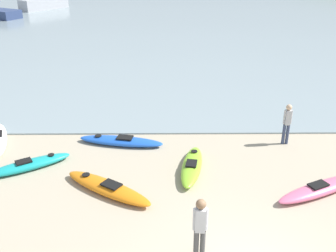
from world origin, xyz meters
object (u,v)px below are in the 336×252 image
Objects in this scene: kayak_on_sand_0 at (321,188)px; kayak_on_sand_5 at (108,188)px; kayak_on_sand_6 at (121,141)px; person_near_waterline at (287,122)px; kayak_on_sand_2 at (29,165)px; moored_boat_1 at (44,4)px; person_near_foreground at (200,226)px; kayak_on_sand_3 at (192,166)px.

kayak_on_sand_5 is at bearing 179.29° from kayak_on_sand_0.
person_near_waterline is at bearing 0.14° from kayak_on_sand_6.
kayak_on_sand_2 reaches higher than kayak_on_sand_0.
person_near_foreground is at bearing -70.02° from moored_boat_1.
person_near_foreground reaches higher than kayak_on_sand_2.
kayak_on_sand_3 reaches higher than kayak_on_sand_2.
moored_boat_1 is at bearing 104.80° from kayak_on_sand_2.
kayak_on_sand_2 is 0.47× the size of moored_boat_1.
kayak_on_sand_0 is 7.21m from kayak_on_sand_6.
kayak_on_sand_3 is at bearing -67.95° from moored_boat_1.
kayak_on_sand_5 is 1.92× the size of person_near_waterline.
person_near_foreground is (2.54, -2.88, 0.82)m from kayak_on_sand_5.
kayak_on_sand_3 is 4.23m from person_near_foreground.
person_near_foreground reaches higher than kayak_on_sand_5.
kayak_on_sand_6 is 0.57× the size of moored_boat_1.
kayak_on_sand_5 is (-2.64, -1.27, -0.01)m from kayak_on_sand_3.
person_near_waterline reaches higher than kayak_on_sand_2.
kayak_on_sand_0 is at bearing -27.22° from kayak_on_sand_6.
person_near_foreground is 45.51m from moored_boat_1.
kayak_on_sand_2 is at bearing 141.43° from person_near_foreground.
kayak_on_sand_0 is 6.49m from kayak_on_sand_5.
kayak_on_sand_6 is at bearing 31.66° from kayak_on_sand_2.
person_near_waterline is (9.14, 1.82, 0.76)m from kayak_on_sand_2.
person_near_foreground reaches higher than kayak_on_sand_0.
moored_boat_1 is (-13.09, 36.68, 0.55)m from kayak_on_sand_6.
moored_boat_1 reaches higher than kayak_on_sand_5.
person_near_foreground is at bearing -91.32° from kayak_on_sand_3.
kayak_on_sand_2 is 1.71× the size of person_near_waterline.
moored_boat_1 is (-15.64, 38.63, 0.53)m from kayak_on_sand_3.
kayak_on_sand_0 is at bearing -19.31° from kayak_on_sand_3.
kayak_on_sand_6 is 6.63m from person_near_foreground.
kayak_on_sand_0 is 4.08m from kayak_on_sand_3.
kayak_on_sand_6 is at bearing 112.01° from person_near_foreground.
kayak_on_sand_2 is 0.83× the size of kayak_on_sand_6.
person_near_foreground is (2.46, -6.10, 0.84)m from kayak_on_sand_6.
person_near_waterline reaches higher than kayak_on_sand_0.
kayak_on_sand_3 is at bearing -151.80° from person_near_waterline.
kayak_on_sand_3 is at bearing 25.65° from kayak_on_sand_5.
moored_boat_1 is (-15.55, 42.77, -0.28)m from person_near_foreground.
kayak_on_sand_3 is 41.68m from moored_boat_1.
moored_boat_1 is at bearing 109.98° from person_near_foreground.
person_near_foreground is 0.29× the size of moored_boat_1.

